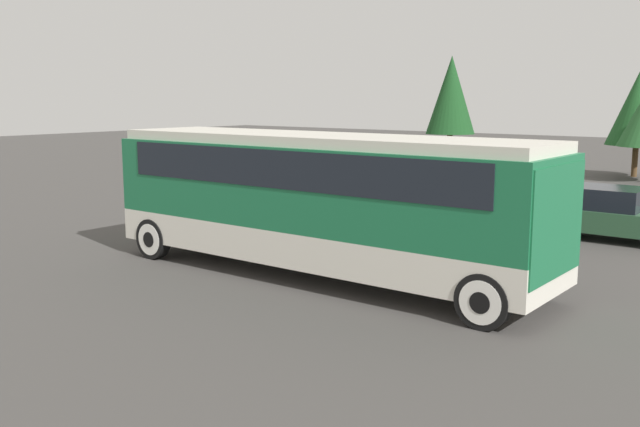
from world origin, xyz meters
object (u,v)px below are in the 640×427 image
Objects in this scene: parked_car_near at (328,196)px; parked_car_far at (606,213)px; parked_car_mid at (411,216)px; tour_bus at (323,193)px.

parked_car_near is 8.59m from parked_car_far.
parked_car_far reaches higher than parked_car_near.
parked_car_far is at bearing 39.86° from parked_car_mid.
parked_car_near is 4.34m from parked_car_mid.
tour_bus is at bearing -53.36° from parked_car_near.
parked_car_near is at bearing 159.70° from parked_car_mid.
tour_bus is 5.00m from parked_car_mid.
parked_car_far reaches higher than parked_car_mid.
parked_car_far is (8.34, 2.06, 0.01)m from parked_car_near.
tour_bus reaches higher than parked_car_near.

